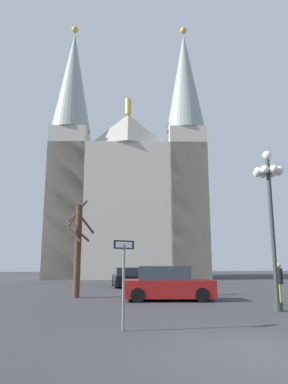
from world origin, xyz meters
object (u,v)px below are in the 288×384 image
Objects in this scene: cathedral at (129,195)px; parked_car_far_red at (167,284)px; street_lamp at (270,198)px; parked_car_near_black at (126,278)px; one_way_arrow_sign at (124,273)px; bare_tree at (78,247)px; pedestrian_walking at (279,279)px.

cathedral reaches higher than parked_car_far_red.
cathedral is 24.87m from parked_car_far_red.
cathedral is at bearing 94.86° from street_lamp.
parked_car_near_black is at bearing -97.12° from cathedral.
cathedral is at bearing 87.83° from parked_car_far_red.
bare_tree is at bearing 99.23° from one_way_arrow_sign.
parked_car_far_red is (0.87, -9.28, 0.09)m from parked_car_near_black.
street_lamp is at bearing -123.06° from pedestrian_walking.
one_way_arrow_sign is at bearing -111.77° from parked_car_far_red.
one_way_arrow_sign is at bearing -154.78° from street_lamp.
one_way_arrow_sign is at bearing -96.89° from cathedral.
parked_car_far_red is at bearing -24.93° from bare_tree.
bare_tree is (-7.43, 6.09, -1.66)m from street_lamp.
one_way_arrow_sign is 7.15m from street_lamp.
cathedral is 31.48m from one_way_arrow_sign.
parked_car_far_red is at bearing -92.17° from cathedral.
bare_tree is 2.92× the size of pedestrian_walking.
one_way_arrow_sign is 0.53× the size of parked_car_far_red.
street_lamp is 1.47× the size of parked_car_near_black.
cathedral reaches higher than bare_tree.
pedestrian_walking is (1.08, 1.66, -3.14)m from street_lamp.
cathedral is 12.64× the size of one_way_arrow_sign.
parked_car_near_black is at bearing 83.31° from one_way_arrow_sign.
parked_car_near_black is 12.84m from pedestrian_walking.
street_lamp is 9.75m from bare_tree.
street_lamp reaches higher than pedestrian_walking.
one_way_arrow_sign reaches higher than parked_car_near_black.
pedestrian_walking is at bearing -66.31° from parked_car_near_black.
cathedral is 16.62m from parked_car_near_black.
parked_car_far_red is (-0.88, -23.30, -8.66)m from cathedral.
parked_car_near_black is 9.32m from parked_car_far_red.
cathedral is at bearing 76.55° from bare_tree.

